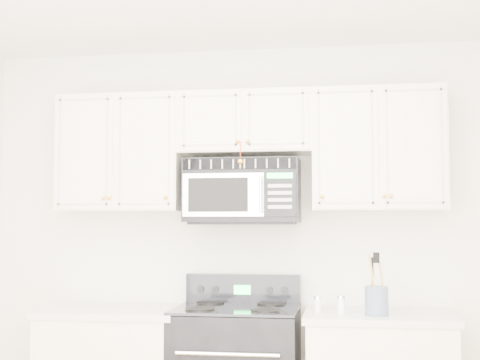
# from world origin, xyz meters

# --- Properties ---
(room) EXTENTS (3.51, 3.51, 2.61)m
(room) POSITION_xyz_m (0.00, 0.00, 1.30)
(room) COLOR #8F6541
(room) RESTS_ON ground
(upper_cabinets) EXTENTS (2.44, 0.37, 0.75)m
(upper_cabinets) POSITION_xyz_m (-0.00, 1.58, 1.93)
(upper_cabinets) COLOR beige
(upper_cabinets) RESTS_ON ground
(microwave) EXTENTS (0.71, 0.41, 0.39)m
(microwave) POSITION_xyz_m (-0.02, 1.57, 1.65)
(microwave) COLOR black
(microwave) RESTS_ON ground
(utensil_crock) EXTENTS (0.13, 0.13, 0.35)m
(utensil_crock) POSITION_xyz_m (0.78, 1.29, 1.01)
(utensil_crock) COLOR #415871
(utensil_crock) RESTS_ON base_cabinet_right
(shaker_salt) EXTENTS (0.04, 0.04, 0.10)m
(shaker_salt) POSITION_xyz_m (0.45, 1.36, 0.97)
(shaker_salt) COLOR white
(shaker_salt) RESTS_ON base_cabinet_right
(shaker_pepper) EXTENTS (0.04, 0.04, 0.11)m
(shaker_pepper) POSITION_xyz_m (0.59, 1.32, 0.97)
(shaker_pepper) COLOR white
(shaker_pepper) RESTS_ON base_cabinet_right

